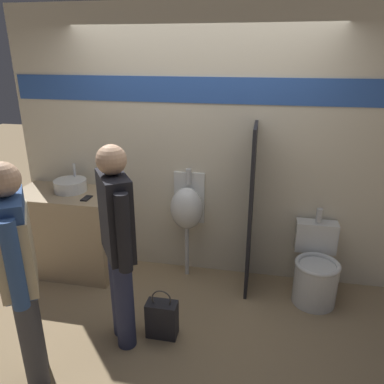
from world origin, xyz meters
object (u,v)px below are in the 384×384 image
at_px(person_in_vest, 18,264).
at_px(person_with_lanyard, 118,241).
at_px(toilet, 315,272).
at_px(shopping_bag, 162,319).
at_px(urinal_near_counter, 187,208).
at_px(cell_phone, 87,198).
at_px(sink_basin, 70,185).

distance_m(person_in_vest, person_with_lanyard, 0.70).
distance_m(toilet, shopping_bag, 1.53).
height_order(person_with_lanyard, shopping_bag, person_with_lanyard).
xyz_separation_m(urinal_near_counter, person_in_vest, (-0.79, -1.57, 0.19)).
height_order(cell_phone, shopping_bag, cell_phone).
bearing_deg(sink_basin, urinal_near_counter, 4.69).
relative_size(toilet, person_in_vest, 0.52).
bearing_deg(toilet, shopping_bag, -148.97).
height_order(sink_basin, shopping_bag, sink_basin).
xyz_separation_m(sink_basin, urinal_near_counter, (1.21, 0.10, -0.20)).
height_order(cell_phone, person_with_lanyard, person_with_lanyard).
distance_m(urinal_near_counter, person_with_lanyard, 1.12).
distance_m(toilet, person_with_lanyard, 1.93).
relative_size(cell_phone, urinal_near_counter, 0.12).
distance_m(sink_basin, shopping_bag, 1.69).
bearing_deg(person_in_vest, urinal_near_counter, -60.89).
relative_size(cell_phone, shopping_bag, 0.31).
bearing_deg(urinal_near_counter, shopping_bag, -90.64).
relative_size(cell_phone, person_in_vest, 0.08).
xyz_separation_m(toilet, shopping_bag, (-1.30, -0.78, -0.13)).
distance_m(urinal_near_counter, person_in_vest, 1.77).
relative_size(urinal_near_counter, person_in_vest, 0.70).
distance_m(sink_basin, toilet, 2.59).
bearing_deg(sink_basin, shopping_bag, -35.97).
relative_size(urinal_near_counter, person_with_lanyard, 0.70).
height_order(urinal_near_counter, toilet, urinal_near_counter).
bearing_deg(shopping_bag, cell_phone, 143.55).
bearing_deg(cell_phone, person_in_vest, -83.01).
height_order(toilet, shopping_bag, toilet).
relative_size(urinal_near_counter, toilet, 1.35).
relative_size(person_in_vest, person_with_lanyard, 1.00).
bearing_deg(person_in_vest, shopping_bag, -86.56).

